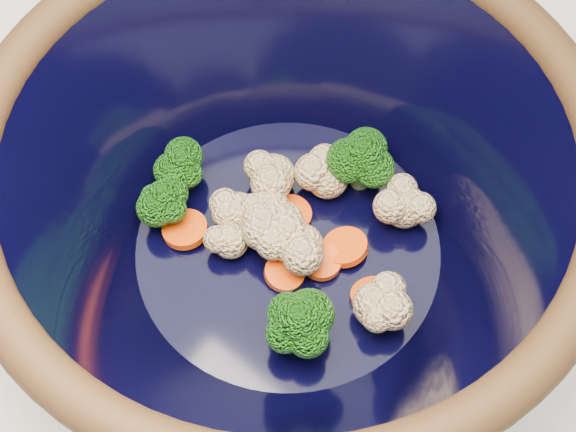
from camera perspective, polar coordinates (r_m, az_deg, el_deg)
The scene contains 3 objects.
counter at distance 1.05m, azimuth 5.20°, elevation -12.64°, with size 1.20×1.20×0.90m, color silver.
mixing_bowl at distance 0.53m, azimuth 0.00°, elevation 0.92°, with size 0.50×0.50×0.17m.
vegetable_pile at distance 0.56m, azimuth 0.35°, elevation -0.32°, with size 0.21×0.17×0.06m.
Camera 1 is at (0.13, -0.30, 1.45)m, focal length 50.00 mm.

